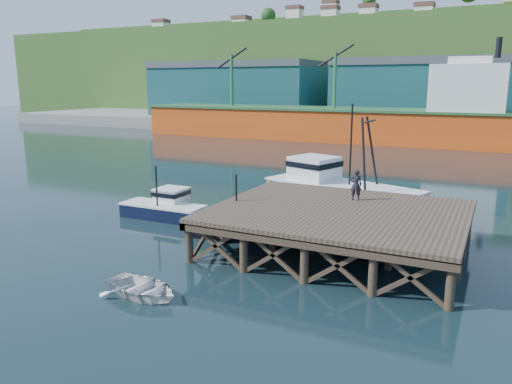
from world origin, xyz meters
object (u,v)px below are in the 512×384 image
Objects in this scene: dockworker at (356,185)px; boat_black at (241,224)px; boat_navy at (165,207)px; trawler at (339,189)px; dinghy at (142,288)px.

boat_black is at bearing 1.02° from dockworker.
dockworker reaches higher than boat_navy.
dockworker reaches higher than boat_black.
boat_black is 0.54× the size of trawler.
trawler is (9.16, 6.45, 0.75)m from boat_navy.
boat_navy is 11.23m from trawler.
boat_navy is 11.91m from dinghy.
dinghy is at bearing -98.45° from boat_black.
trawler is 6.65× the size of dockworker.
dockworker is (2.59, -5.55, 1.52)m from trawler.
trawler is 3.24× the size of dinghy.
boat_black reaches higher than dinghy.
trawler reaches higher than dockworker.
trawler is at bearing -84.86° from dockworker.
boat_navy is 0.90× the size of boat_black.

